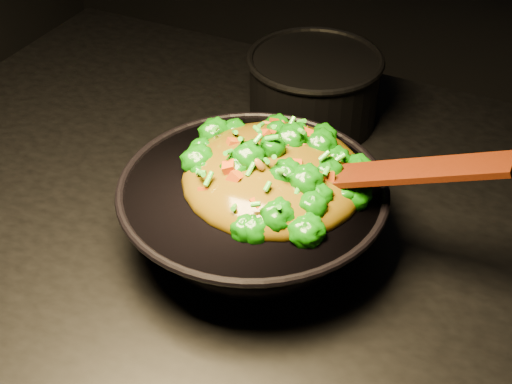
% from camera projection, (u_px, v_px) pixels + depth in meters
% --- Properties ---
extents(stovetop, '(1.20, 0.90, 0.90)m').
position_uv_depth(stovetop, '(233.00, 366.00, 1.40)').
color(stovetop, black).
rests_on(stovetop, ground).
extents(wok, '(0.46, 0.46, 0.10)m').
position_uv_depth(wok, '(253.00, 216.00, 0.99)').
color(wok, black).
rests_on(wok, stovetop).
extents(stir_fry, '(0.26, 0.26, 0.09)m').
position_uv_depth(stir_fry, '(274.00, 154.00, 0.94)').
color(stir_fry, '#0F5D06').
rests_on(stir_fry, wok).
extents(spatula, '(0.30, 0.05, 0.13)m').
position_uv_depth(spatula, '(383.00, 173.00, 0.89)').
color(spatula, '#3D0F03').
rests_on(spatula, wok).
extents(back_pot, '(0.23, 0.23, 0.13)m').
position_uv_depth(back_pot, '(314.00, 89.00, 1.23)').
color(back_pot, black).
rests_on(back_pot, stovetop).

